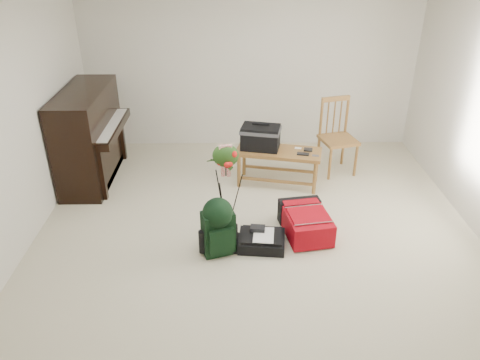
{
  "coord_description": "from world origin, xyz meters",
  "views": [
    {
      "loc": [
        -0.25,
        -4.22,
        3.08
      ],
      "look_at": [
        -0.18,
        0.35,
        0.61
      ],
      "focal_mm": 35.0,
      "sensor_mm": 36.0,
      "label": 1
    }
  ],
  "objects_px": {
    "black_duffel": "(262,240)",
    "flower_stand": "(226,191)",
    "dining_chair": "(338,137)",
    "red_suitcase": "(305,220)",
    "piano": "(90,137)",
    "green_backpack": "(218,224)",
    "bench": "(266,143)"
  },
  "relations": [
    {
      "from": "dining_chair",
      "to": "black_duffel",
      "type": "xyz_separation_m",
      "value": [
        -1.15,
        -1.81,
        -0.44
      ]
    },
    {
      "from": "red_suitcase",
      "to": "black_duffel",
      "type": "xyz_separation_m",
      "value": [
        -0.51,
        -0.27,
        -0.08
      ]
    },
    {
      "from": "bench",
      "to": "red_suitcase",
      "type": "bearing_deg",
      "value": -59.12
    },
    {
      "from": "dining_chair",
      "to": "bench",
      "type": "bearing_deg",
      "value": -174.44
    },
    {
      "from": "black_duffel",
      "to": "dining_chair",
      "type": "bearing_deg",
      "value": 63.51
    },
    {
      "from": "piano",
      "to": "green_backpack",
      "type": "height_order",
      "value": "piano"
    },
    {
      "from": "piano",
      "to": "black_duffel",
      "type": "bearing_deg",
      "value": -36.42
    },
    {
      "from": "dining_chair",
      "to": "red_suitcase",
      "type": "bearing_deg",
      "value": -127.52
    },
    {
      "from": "bench",
      "to": "red_suitcase",
      "type": "xyz_separation_m",
      "value": [
        0.39,
        -1.16,
        -0.45
      ]
    },
    {
      "from": "dining_chair",
      "to": "green_backpack",
      "type": "bearing_deg",
      "value": -144.94
    },
    {
      "from": "flower_stand",
      "to": "red_suitcase",
      "type": "bearing_deg",
      "value": -6.7
    },
    {
      "from": "black_duffel",
      "to": "green_backpack",
      "type": "relative_size",
      "value": 0.82
    },
    {
      "from": "black_duffel",
      "to": "green_backpack",
      "type": "bearing_deg",
      "value": -160.61
    },
    {
      "from": "piano",
      "to": "black_duffel",
      "type": "xyz_separation_m",
      "value": [
        2.23,
        -1.65,
        -0.52
      ]
    },
    {
      "from": "red_suitcase",
      "to": "flower_stand",
      "type": "bearing_deg",
      "value": 172.4
    },
    {
      "from": "green_backpack",
      "to": "piano",
      "type": "bearing_deg",
      "value": 116.38
    },
    {
      "from": "piano",
      "to": "green_backpack",
      "type": "relative_size",
      "value": 2.28
    },
    {
      "from": "piano",
      "to": "dining_chair",
      "type": "relative_size",
      "value": 1.43
    },
    {
      "from": "bench",
      "to": "dining_chair",
      "type": "height_order",
      "value": "dining_chair"
    },
    {
      "from": "black_duffel",
      "to": "flower_stand",
      "type": "xyz_separation_m",
      "value": [
        -0.38,
        0.24,
        0.48
      ]
    },
    {
      "from": "piano",
      "to": "bench",
      "type": "height_order",
      "value": "piano"
    },
    {
      "from": "green_backpack",
      "to": "flower_stand",
      "type": "height_order",
      "value": "flower_stand"
    },
    {
      "from": "dining_chair",
      "to": "green_backpack",
      "type": "xyz_separation_m",
      "value": [
        -1.62,
        -1.92,
        -0.15
      ]
    },
    {
      "from": "piano",
      "to": "dining_chair",
      "type": "distance_m",
      "value": 3.39
    },
    {
      "from": "piano",
      "to": "black_duffel",
      "type": "height_order",
      "value": "piano"
    },
    {
      "from": "dining_chair",
      "to": "piano",
      "type": "bearing_deg",
      "value": 167.98
    },
    {
      "from": "bench",
      "to": "black_duffel",
      "type": "xyz_separation_m",
      "value": [
        -0.12,
        -1.43,
        -0.53
      ]
    },
    {
      "from": "black_duffel",
      "to": "flower_stand",
      "type": "bearing_deg",
      "value": 153.8
    },
    {
      "from": "dining_chair",
      "to": "green_backpack",
      "type": "height_order",
      "value": "dining_chair"
    },
    {
      "from": "red_suitcase",
      "to": "black_duffel",
      "type": "relative_size",
      "value": 1.41
    },
    {
      "from": "piano",
      "to": "red_suitcase",
      "type": "xyz_separation_m",
      "value": [
        2.74,
        -1.38,
        -0.44
      ]
    },
    {
      "from": "bench",
      "to": "black_duffel",
      "type": "distance_m",
      "value": 1.53
    }
  ]
}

